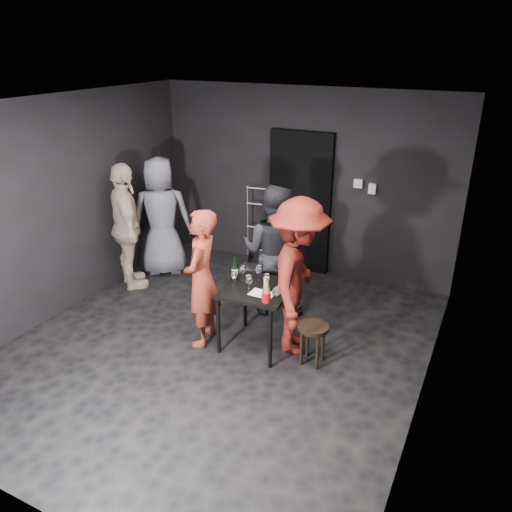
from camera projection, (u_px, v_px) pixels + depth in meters
The scene contains 27 objects.
floor at pixel (218, 346), 5.79m from camera, with size 4.50×5.00×0.02m, color black.
ceiling at pixel (209, 106), 4.71m from camera, with size 4.50×5.00×0.02m, color silver.
wall_back at pixel (302, 182), 7.30m from camera, with size 4.50×0.04×2.70m, color black.
wall_front at pixel (13, 366), 3.20m from camera, with size 4.50×0.04×2.70m, color black.
wall_left at pixel (58, 208), 6.17m from camera, with size 0.04×5.00×2.70m, color black.
wall_right at pixel (436, 281), 4.33m from camera, with size 0.04×5.00×2.70m, color black.
doorway at pixel (300, 203), 7.37m from camera, with size 0.95×0.10×2.10m, color black.
wallbox_upper at pixel (358, 183), 6.87m from camera, with size 0.12×0.06×0.12m, color #B7B7B2.
wallbox_lower at pixel (372, 189), 6.81m from camera, with size 0.10×0.06×0.14m, color #B7B7B2.
hand_truck at pixel (257, 253), 7.74m from camera, with size 0.42×0.35×1.27m.
tasting_table at pixel (257, 295), 5.56m from camera, with size 0.72×0.72×0.75m.
stool at pixel (313, 334), 5.36m from camera, with size 0.34×0.34×0.47m.
server_red at pixel (201, 274), 5.56m from camera, with size 0.64×0.42×1.75m, color #A43425.
woman_black at pixel (273, 243), 6.18m from camera, with size 0.93×0.51×1.91m, color #232328.
man_maroon at pixel (299, 263), 5.35m from camera, with size 1.38×0.64×2.14m, color maroon.
bystander_cream at pixel (125, 216), 6.80m from camera, with size 1.25×0.60×2.13m, color beige.
bystander_grey at pixel (161, 206), 7.24m from camera, with size 1.02×0.56×2.09m, color slate.
tasting_mat at pixel (262, 294), 5.38m from camera, with size 0.26×0.18×0.00m, color white.
wine_glass_a at pixel (234, 278), 5.54m from camera, with size 0.07×0.07×0.18m, color white, non-canonical shape.
wine_glass_b at pixel (242, 272), 5.65m from camera, with size 0.08×0.08×0.20m, color white, non-canonical shape.
wine_glass_c at pixel (259, 273), 5.63m from camera, with size 0.08×0.08×0.21m, color white, non-canonical shape.
wine_glass_d at pixel (249, 283), 5.39m from camera, with size 0.08×0.08×0.21m, color white, non-canonical shape.
wine_glass_e at pixel (266, 291), 5.21m from camera, with size 0.08×0.08×0.21m, color white, non-canonical shape.
wine_glass_f at pixel (267, 281), 5.45m from camera, with size 0.07×0.07×0.20m, color white, non-canonical shape.
wine_bottle at pixel (235, 271), 5.65m from camera, with size 0.07×0.07×0.29m.
breadstick_cup at pixel (266, 290), 5.17m from camera, with size 0.10×0.10×0.30m.
reserved_card at pixel (276, 290), 5.37m from camera, with size 0.07×0.12×0.09m, color white, non-canonical shape.
Camera 1 is at (2.58, -4.17, 3.28)m, focal length 35.00 mm.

